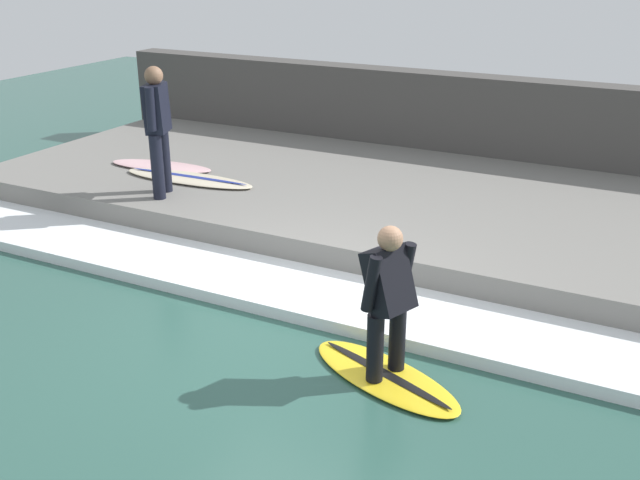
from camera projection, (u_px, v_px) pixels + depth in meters
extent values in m
plane|color=#2D564C|center=(283.00, 333.00, 7.29)|extent=(28.00, 28.00, 0.00)
cube|color=slate|center=(412.00, 207.00, 10.13)|extent=(4.40, 12.30, 0.41)
cube|color=#474442|center=(468.00, 126.00, 11.93)|extent=(0.50, 12.92, 1.62)
cube|color=white|center=(319.00, 296.00, 7.91)|extent=(1.11, 11.69, 0.13)
ellipsoid|color=yellow|center=(385.00, 376.00, 6.51)|extent=(1.11, 1.70, 0.06)
ellipsoid|color=black|center=(385.00, 373.00, 6.50)|extent=(0.62, 1.41, 0.01)
cylinder|color=black|center=(397.00, 337.00, 6.47)|extent=(0.15, 0.15, 0.62)
cylinder|color=black|center=(375.00, 348.00, 6.30)|extent=(0.15, 0.15, 0.62)
cube|color=black|center=(389.00, 280.00, 6.17)|extent=(0.47, 0.48, 0.59)
sphere|color=#A87A5B|center=(390.00, 238.00, 6.03)|extent=(0.21, 0.21, 0.21)
cylinder|color=black|center=(405.00, 270.00, 6.29)|extent=(0.10, 0.17, 0.50)
cylinder|color=black|center=(371.00, 284.00, 6.03)|extent=(0.10, 0.17, 0.50)
cylinder|color=black|center=(164.00, 161.00, 9.98)|extent=(0.16, 0.16, 0.85)
cylinder|color=black|center=(157.00, 167.00, 9.69)|extent=(0.16, 0.16, 0.85)
cube|color=black|center=(156.00, 108.00, 9.56)|extent=(0.47, 0.39, 0.63)
sphere|color=#846047|center=(154.00, 76.00, 9.41)|extent=(0.24, 0.24, 0.24)
cylinder|color=black|center=(161.00, 102.00, 9.76)|extent=(0.12, 0.13, 0.55)
cylinder|color=black|center=(151.00, 109.00, 9.34)|extent=(0.12, 0.13, 0.55)
ellipsoid|color=beige|center=(189.00, 178.00, 10.58)|extent=(0.61, 2.09, 0.06)
ellipsoid|color=navy|center=(188.00, 176.00, 10.57)|extent=(0.17, 1.90, 0.01)
ellipsoid|color=beige|center=(161.00, 166.00, 11.16)|extent=(0.71, 1.71, 0.06)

